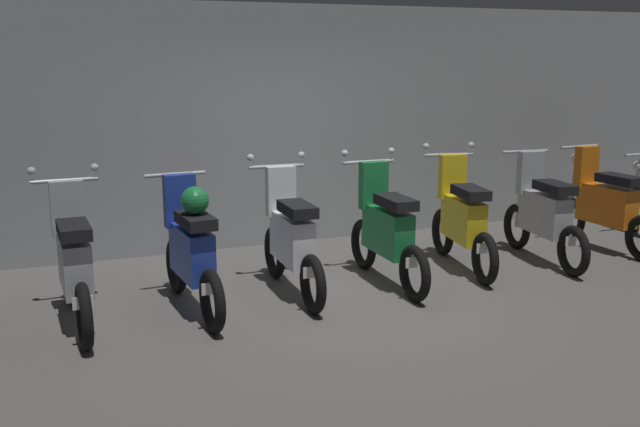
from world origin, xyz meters
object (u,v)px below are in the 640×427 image
(motorbike_slot_4, at_px, (291,239))
(motorbike_slot_8, at_px, (604,205))
(motorbike_slot_5, at_px, (386,231))
(motorbike_slot_7, at_px, (543,214))
(motorbike_slot_2, at_px, (74,263))
(motorbike_slot_3, at_px, (191,248))
(motorbike_slot_6, at_px, (462,219))

(motorbike_slot_4, distance_m, motorbike_slot_8, 3.90)
(motorbike_slot_5, bearing_deg, motorbike_slot_7, 2.17)
(motorbike_slot_5, bearing_deg, motorbike_slot_8, 3.98)
(motorbike_slot_2, distance_m, motorbike_slot_8, 5.86)
(motorbike_slot_2, height_order, motorbike_slot_4, same)
(motorbike_slot_5, xyz_separation_m, motorbike_slot_8, (2.93, 0.20, -0.00))
(motorbike_slot_3, xyz_separation_m, motorbike_slot_4, (0.98, 0.14, -0.04))
(motorbike_slot_3, relative_size, motorbike_slot_5, 1.00)
(motorbike_slot_2, relative_size, motorbike_slot_4, 1.00)
(motorbike_slot_4, relative_size, motorbike_slot_7, 1.00)
(motorbike_slot_5, relative_size, motorbike_slot_7, 1.00)
(motorbike_slot_3, height_order, motorbike_slot_7, same)
(motorbike_slot_3, bearing_deg, motorbike_slot_6, 4.82)
(motorbike_slot_2, relative_size, motorbike_slot_7, 1.00)
(motorbike_slot_6, distance_m, motorbike_slot_7, 0.98)
(motorbike_slot_3, bearing_deg, motorbike_slot_5, 2.33)
(motorbike_slot_6, bearing_deg, motorbike_slot_5, -170.29)
(motorbike_slot_3, relative_size, motorbike_slot_6, 1.01)
(motorbike_slot_3, relative_size, motorbike_slot_4, 1.00)
(motorbike_slot_4, relative_size, motorbike_slot_5, 1.00)
(motorbike_slot_5, distance_m, motorbike_slot_6, 1.00)
(motorbike_slot_2, relative_size, motorbike_slot_3, 1.00)
(motorbike_slot_5, height_order, motorbike_slot_6, same)
(motorbike_slot_8, bearing_deg, motorbike_slot_2, -177.63)
(motorbike_slot_6, bearing_deg, motorbike_slot_7, -5.52)
(motorbike_slot_2, bearing_deg, motorbike_slot_3, -2.42)
(motorbike_slot_5, bearing_deg, motorbike_slot_6, 9.71)
(motorbike_slot_2, relative_size, motorbike_slot_6, 1.01)
(motorbike_slot_4, bearing_deg, motorbike_slot_6, 3.27)
(motorbike_slot_4, xyz_separation_m, motorbike_slot_7, (2.93, 0.02, -0.00))
(motorbike_slot_8, bearing_deg, motorbike_slot_3, -176.68)
(motorbike_slot_6, relative_size, motorbike_slot_7, 0.99)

